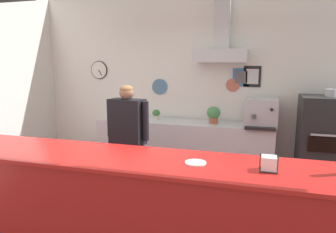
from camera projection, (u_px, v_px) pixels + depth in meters
back_wall_assembly at (193, 77)px, 5.04m from camera, size 5.55×2.77×3.03m
service_counter at (124, 217)px, 2.70m from camera, size 4.97×0.71×1.09m
back_prep_counter at (183, 150)px, 5.08m from camera, size 2.80×0.59×0.93m
pizza_oven at (326, 147)px, 4.30m from camera, size 0.73×0.66×1.51m
shop_worker at (128, 144)px, 3.94m from camera, size 0.59×0.29×1.59m
espresso_machine at (261, 113)px, 4.60m from camera, size 0.47×0.57×0.42m
potted_rosemary at (213, 114)px, 4.81m from camera, size 0.21×0.21×0.26m
potted_oregano at (156, 114)px, 5.11m from camera, size 0.12×0.12×0.17m
condiment_plate at (195, 163)px, 2.42m from camera, size 0.17×0.17×0.01m
napkin_holder at (269, 164)px, 2.25m from camera, size 0.13×0.12×0.12m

